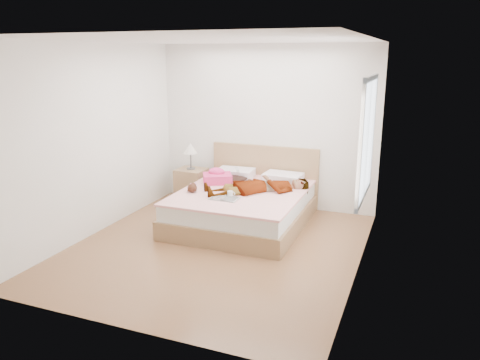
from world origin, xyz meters
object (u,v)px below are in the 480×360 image
Objects in this scene: phone at (237,169)px; plush_toy at (192,188)px; woman at (259,183)px; coffee_mug at (230,194)px; magazine at (224,198)px; bed at (245,205)px; nightstand at (191,183)px; towel at (217,177)px.

plush_toy is (-0.38, -0.81, -0.12)m from phone.
coffee_mug is (-0.27, -0.44, -0.06)m from woman.
woman is at bearing 60.69° from magazine.
woman is 4.05× the size of magazine.
woman reaches higher than coffee_mug.
woman is 6.68× the size of plush_toy.
coffee_mug reaches higher than magazine.
bed is 0.82m from plush_toy.
woman is 0.52m from coffee_mug.
phone is at bearing 65.02° from plush_toy.
bed is (-0.22, -0.02, -0.34)m from woman.
bed is at bearing -120.58° from woman.
woman reaches higher than phone.
nightstand reaches higher than plush_toy.
coffee_mug is at bearing -52.68° from towel.
towel is 0.61m from plush_toy.
magazine is 3.31× the size of coffee_mug.
plush_toy reaches higher than magazine.
coffee_mug is (0.23, -0.84, -0.14)m from phone.
woman is 0.76× the size of bed.
coffee_mug is (0.04, 0.12, 0.04)m from magazine.
plush_toy is at bearing 165.16° from magazine.
phone is 0.18× the size of towel.
nightstand is (-1.19, 0.61, 0.06)m from bed.
phone is (-0.50, 0.40, 0.08)m from woman.
bed is 17.69× the size of coffee_mug.
magazine is 0.59m from plush_toy.
towel reaches higher than magazine.
plush_toy is at bearing 176.87° from coffee_mug.
coffee_mug is (-0.05, -0.42, 0.28)m from bed.
magazine is (-0.09, -0.54, 0.24)m from bed.
phone is at bearing 124.02° from bed.
magazine is at bearing -110.06° from coffee_mug.
towel is 4.61× the size of coffee_mug.
woman is at bearing -13.85° from towel.
nightstand reaches higher than coffee_mug.
nightstand is at bearing 148.33° from towel.
towel is 0.79m from coffee_mug.
magazine is at bearing -114.21° from phone.
coffee_mug is 0.12× the size of nightstand.
phone reaches higher than coffee_mug.
coffee_mug is 0.50× the size of plush_toy.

